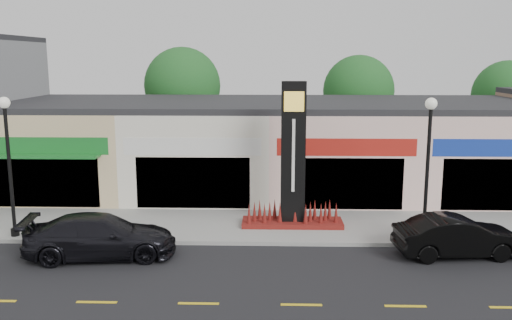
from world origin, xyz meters
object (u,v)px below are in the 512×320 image
at_px(lamp_west_near, 8,153).
at_px(lamp_east_near, 428,155).
at_px(pylon_sign, 293,176).
at_px(car_dark_sedan, 101,236).
at_px(car_black_conv, 458,236).

relative_size(lamp_west_near, lamp_east_near, 1.00).
bearing_deg(lamp_east_near, pylon_sign, 161.25).
xyz_separation_m(lamp_west_near, pylon_sign, (11.00, 1.70, -1.20)).
xyz_separation_m(lamp_west_near, car_dark_sedan, (4.00, -1.79, -2.70)).
bearing_deg(lamp_east_near, car_black_conv, -58.42).
height_order(lamp_west_near, lamp_east_near, same).
height_order(lamp_east_near, car_dark_sedan, lamp_east_near).
xyz_separation_m(lamp_west_near, lamp_east_near, (16.00, 0.00, 0.00)).
bearing_deg(car_black_conv, lamp_east_near, 25.95).
xyz_separation_m(lamp_west_near, car_black_conv, (16.84, -1.36, -2.74)).
bearing_deg(car_black_conv, lamp_west_near, 79.74).
relative_size(lamp_west_near, pylon_sign, 0.91).
height_order(lamp_west_near, car_black_conv, lamp_west_near).
xyz_separation_m(car_dark_sedan, car_black_conv, (12.84, 0.43, -0.03)).
xyz_separation_m(lamp_east_near, car_black_conv, (0.84, -1.36, -2.74)).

